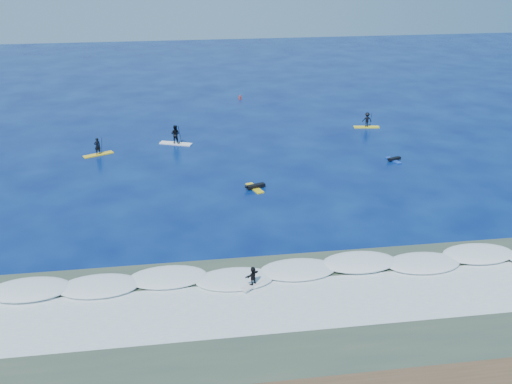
{
  "coord_description": "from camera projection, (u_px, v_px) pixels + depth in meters",
  "views": [
    {
      "loc": [
        -5.86,
        -39.32,
        18.95
      ],
      "look_at": [
        -0.04,
        1.4,
        0.6
      ],
      "focal_mm": 40.0,
      "sensor_mm": 36.0,
      "label": 1
    }
  ],
  "objects": [
    {
      "name": "shallow_water",
      "position": [
        296.0,
        314.0,
        31.37
      ],
      "size": [
        90.0,
        13.0,
        0.01
      ],
      "primitive_type": "cube",
      "color": "#344738",
      "rests_on": "ground"
    },
    {
      "name": "breaking_wave",
      "position": [
        283.0,
        276.0,
        34.99
      ],
      "size": [
        40.0,
        6.0,
        0.3
      ],
      "primitive_type": "cube",
      "color": "white",
      "rests_on": "ground"
    },
    {
      "name": "marker_buoy",
      "position": [
        240.0,
        97.0,
        73.07
      ],
      "size": [
        0.27,
        0.27,
        0.65
      ],
      "rotation": [
        0.0,
        0.0,
        0.08
      ],
      "color": "red",
      "rests_on": "ground"
    },
    {
      "name": "ground",
      "position": [
        259.0,
        206.0,
        44.03
      ],
      "size": [
        160.0,
        160.0,
        0.0
      ],
      "primitive_type": "plane",
      "color": "#040F4D",
      "rests_on": "ground"
    },
    {
      "name": "prone_paddler_near",
      "position": [
        255.0,
        187.0,
        47.07
      ],
      "size": [
        1.79,
        2.36,
        0.48
      ],
      "rotation": [
        0.0,
        0.0,
        1.9
      ],
      "color": "yellow",
      "rests_on": "ground"
    },
    {
      "name": "sup_paddler_center",
      "position": [
        175.0,
        136.0,
        57.03
      ],
      "size": [
        3.33,
        1.95,
        2.29
      ],
      "rotation": [
        0.0,
        0.0,
        -0.37
      ],
      "color": "white",
      "rests_on": "ground"
    },
    {
      "name": "wave_surfer",
      "position": [
        253.0,
        277.0,
        33.51
      ],
      "size": [
        1.63,
        1.42,
        1.24
      ],
      "rotation": [
        0.0,
        0.0,
        0.67
      ],
      "color": "silver",
      "rests_on": "breaking_wave"
    },
    {
      "name": "sup_paddler_right",
      "position": [
        367.0,
        121.0,
        62.09
      ],
      "size": [
        2.82,
        1.03,
        1.94
      ],
      "rotation": [
        0.0,
        0.0,
        -0.13
      ],
      "color": "yellow",
      "rests_on": "ground"
    },
    {
      "name": "whitewater",
      "position": [
        293.0,
        304.0,
        32.28
      ],
      "size": [
        34.0,
        5.0,
        0.02
      ],
      "primitive_type": "cube",
      "color": "silver",
      "rests_on": "ground"
    },
    {
      "name": "prone_paddler_far",
      "position": [
        394.0,
        159.0,
        52.98
      ],
      "size": [
        1.46,
        1.92,
        0.39
      ],
      "rotation": [
        0.0,
        0.0,
        1.89
      ],
      "color": "#1640AA",
      "rests_on": "ground"
    },
    {
      "name": "sup_paddler_left",
      "position": [
        98.0,
        149.0,
        54.2
      ],
      "size": [
        2.85,
        1.85,
        1.98
      ],
      "rotation": [
        0.0,
        0.0,
        0.44
      ],
      "color": "yellow",
      "rests_on": "ground"
    }
  ]
}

